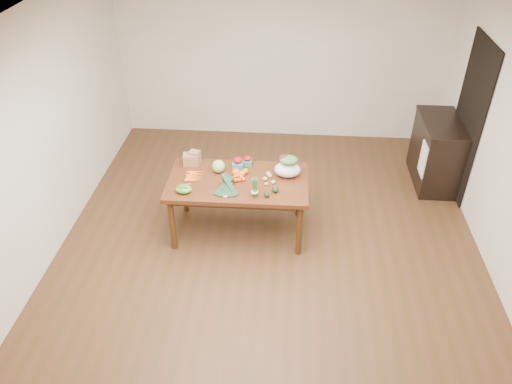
# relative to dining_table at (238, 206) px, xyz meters

# --- Properties ---
(floor) EXTENTS (6.00, 6.00, 0.00)m
(floor) POSITION_rel_dining_table_xyz_m (0.39, -0.41, -0.38)
(floor) COLOR #4F2E1B
(floor) RESTS_ON ground
(ceiling) EXTENTS (5.00, 6.00, 0.02)m
(ceiling) POSITION_rel_dining_table_xyz_m (0.39, -0.41, 2.33)
(ceiling) COLOR white
(ceiling) RESTS_ON room_walls
(room_walls) EXTENTS (5.02, 6.02, 2.70)m
(room_walls) POSITION_rel_dining_table_xyz_m (0.39, -0.41, 0.97)
(room_walls) COLOR silver
(room_walls) RESTS_ON floor
(dining_table) EXTENTS (1.64, 0.92, 0.75)m
(dining_table) POSITION_rel_dining_table_xyz_m (0.00, 0.00, 0.00)
(dining_table) COLOR #522913
(dining_table) RESTS_ON floor
(doorway_dark) EXTENTS (0.02, 1.00, 2.10)m
(doorway_dark) POSITION_rel_dining_table_xyz_m (2.87, 1.19, 0.68)
(doorway_dark) COLOR black
(doorway_dark) RESTS_ON floor
(cabinet) EXTENTS (0.52, 1.02, 0.94)m
(cabinet) POSITION_rel_dining_table_xyz_m (2.61, 1.34, 0.10)
(cabinet) COLOR black
(cabinet) RESTS_ON floor
(dish_towel) EXTENTS (0.02, 0.28, 0.45)m
(dish_towel) POSITION_rel_dining_table_xyz_m (2.35, 0.99, 0.18)
(dish_towel) COLOR white
(dish_towel) RESTS_ON cabinet
(paper_bag) EXTENTS (0.25, 0.21, 0.17)m
(paper_bag) POSITION_rel_dining_table_xyz_m (-0.60, 0.31, 0.46)
(paper_bag) COLOR #955E42
(paper_bag) RESTS_ON dining_table
(cabbage) EXTENTS (0.15, 0.15, 0.15)m
(cabbage) POSITION_rel_dining_table_xyz_m (-0.25, 0.17, 0.45)
(cabbage) COLOR #8DC06F
(cabbage) RESTS_ON dining_table
(strawberry_basket_a) EXTENTS (0.13, 0.13, 0.11)m
(strawberry_basket_a) POSITION_rel_dining_table_xyz_m (-0.03, 0.27, 0.43)
(strawberry_basket_a) COLOR #AD0B10
(strawberry_basket_a) RESTS_ON dining_table
(strawberry_basket_b) EXTENTS (0.10, 0.10, 0.09)m
(strawberry_basket_b) POSITION_rel_dining_table_xyz_m (0.08, 0.36, 0.42)
(strawberry_basket_b) COLOR #AE100B
(strawberry_basket_b) RESTS_ON dining_table
(orange_a) EXTENTS (0.09, 0.09, 0.09)m
(orange_a) POSITION_rel_dining_table_xyz_m (-0.03, 0.10, 0.42)
(orange_a) COLOR orange
(orange_a) RESTS_ON dining_table
(orange_b) EXTENTS (0.07, 0.07, 0.07)m
(orange_b) POSITION_rel_dining_table_xyz_m (0.08, 0.15, 0.41)
(orange_b) COLOR orange
(orange_b) RESTS_ON dining_table
(orange_c) EXTENTS (0.07, 0.07, 0.07)m
(orange_c) POSITION_rel_dining_table_xyz_m (0.04, 0.09, 0.41)
(orange_c) COLOR orange
(orange_c) RESTS_ON dining_table
(mandarin_cluster) EXTENTS (0.18, 0.18, 0.08)m
(mandarin_cluster) POSITION_rel_dining_table_xyz_m (-0.00, 0.02, 0.41)
(mandarin_cluster) COLOR #E75E0E
(mandarin_cluster) RESTS_ON dining_table
(carrots) EXTENTS (0.22, 0.25, 0.03)m
(carrots) POSITION_rel_dining_table_xyz_m (-0.50, 0.03, 0.39)
(carrots) COLOR #FC6015
(carrots) RESTS_ON dining_table
(snap_pea_bag) EXTENTS (0.18, 0.14, 0.08)m
(snap_pea_bag) POSITION_rel_dining_table_xyz_m (-0.58, -0.29, 0.42)
(snap_pea_bag) COLOR #519532
(snap_pea_bag) RESTS_ON dining_table
(kale_bunch) EXTENTS (0.32, 0.40, 0.16)m
(kale_bunch) POSITION_rel_dining_table_xyz_m (-0.10, -0.25, 0.45)
(kale_bunch) COLOR #163221
(kale_bunch) RESTS_ON dining_table
(asparagus_bundle) EXTENTS (0.08, 0.12, 0.26)m
(asparagus_bundle) POSITION_rel_dining_table_xyz_m (0.22, -0.31, 0.50)
(asparagus_bundle) COLOR #51803A
(asparagus_bundle) RESTS_ON dining_table
(potato_a) EXTENTS (0.06, 0.05, 0.05)m
(potato_a) POSITION_rel_dining_table_xyz_m (0.32, 0.02, 0.40)
(potato_a) COLOR tan
(potato_a) RESTS_ON dining_table
(potato_b) EXTENTS (0.05, 0.04, 0.04)m
(potato_b) POSITION_rel_dining_table_xyz_m (0.34, -0.08, 0.39)
(potato_b) COLOR tan
(potato_b) RESTS_ON dining_table
(potato_c) EXTENTS (0.05, 0.05, 0.05)m
(potato_c) POSITION_rel_dining_table_xyz_m (0.37, 0.09, 0.40)
(potato_c) COLOR tan
(potato_c) RESTS_ON dining_table
(potato_d) EXTENTS (0.06, 0.05, 0.05)m
(potato_d) POSITION_rel_dining_table_xyz_m (0.35, 0.13, 0.40)
(potato_d) COLOR tan
(potato_d) RESTS_ON dining_table
(potato_e) EXTENTS (0.05, 0.05, 0.04)m
(potato_e) POSITION_rel_dining_table_xyz_m (0.41, -0.04, 0.40)
(potato_e) COLOR #DAC77D
(potato_e) RESTS_ON dining_table
(avocado_a) EXTENTS (0.08, 0.10, 0.06)m
(avocado_a) POSITION_rel_dining_table_xyz_m (0.36, -0.30, 0.40)
(avocado_a) COLOR black
(avocado_a) RESTS_ON dining_table
(avocado_b) EXTENTS (0.10, 0.12, 0.07)m
(avocado_b) POSITION_rel_dining_table_xyz_m (0.44, -0.20, 0.41)
(avocado_b) COLOR black
(avocado_b) RESTS_ON dining_table
(salad_bag) EXTENTS (0.31, 0.24, 0.24)m
(salad_bag) POSITION_rel_dining_table_xyz_m (0.57, 0.14, 0.49)
(salad_bag) COLOR silver
(salad_bag) RESTS_ON dining_table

